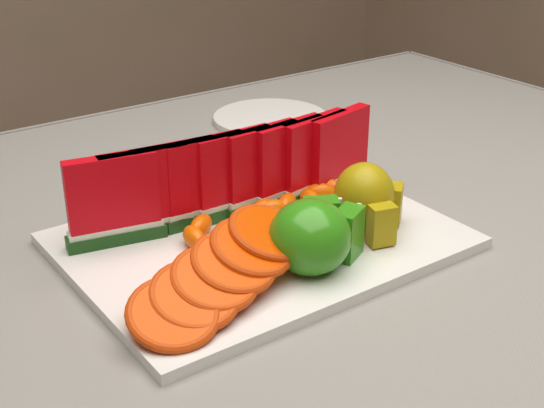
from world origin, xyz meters
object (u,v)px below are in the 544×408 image
(pear_cluster, at_px, (367,198))
(side_plate, at_px, (271,119))
(platter, at_px, (260,241))
(apple_cluster, at_px, (314,236))

(pear_cluster, bearing_deg, side_plate, 69.24)
(platter, height_order, pear_cluster, pear_cluster)
(apple_cluster, xyz_separation_m, side_plate, (0.24, 0.41, -0.04))
(apple_cluster, height_order, side_plate, apple_cluster)
(side_plate, bearing_deg, apple_cluster, -120.25)
(apple_cluster, relative_size, pear_cluster, 1.24)
(pear_cluster, height_order, side_plate, pear_cluster)
(apple_cluster, bearing_deg, platter, 96.25)
(platter, xyz_separation_m, apple_cluster, (0.01, -0.08, 0.04))
(platter, distance_m, pear_cluster, 0.12)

